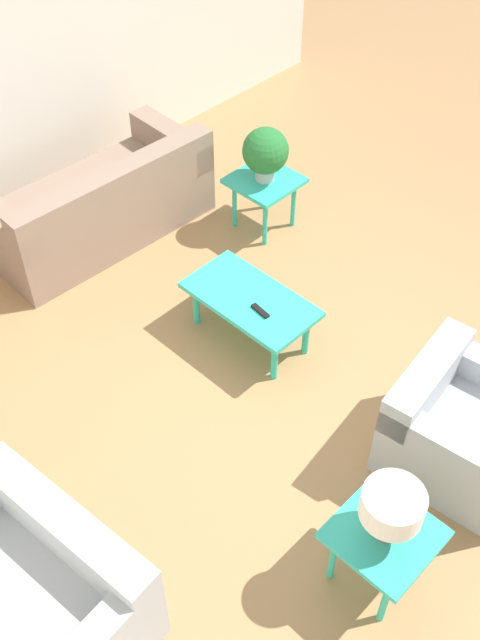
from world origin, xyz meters
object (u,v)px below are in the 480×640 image
at_px(loveseat, 34,595).
at_px(armchair, 461,429).
at_px(sofa, 99,205).
at_px(side_table_lamp, 383,539).
at_px(side_table_plant, 264,186).
at_px(coffee_table, 250,302).
at_px(potted_plant, 265,152).
at_px(table_lamp, 392,507).

bearing_deg(loveseat, armchair, 62.28).
xyz_separation_m(sofa, armchair, (-3.44, -0.14, -0.01)).
xyz_separation_m(sofa, loveseat, (-2.41, 2.35, -0.01)).
distance_m(armchair, side_table_lamp, 1.03).
distance_m(armchair, loveseat, 2.70).
relative_size(sofa, side_table_lamp, 3.64).
xyz_separation_m(loveseat, side_table_plant, (1.49, -3.39, 0.13)).
distance_m(coffee_table, potted_plant, 1.40).
xyz_separation_m(armchair, loveseat, (1.03, 2.49, -0.01)).
bearing_deg(sofa, armchair, 94.79).
height_order(armchair, loveseat, same).
bearing_deg(side_table_lamp, sofa, -13.75).
bearing_deg(table_lamp, coffee_table, -25.55).
relative_size(side_table_lamp, potted_plant, 1.14).
relative_size(coffee_table, side_table_plant, 1.84).
bearing_deg(armchair, loveseat, 150.46).
relative_size(loveseat, side_table_plant, 2.41).
xyz_separation_m(coffee_table, side_table_plant, (0.84, -1.05, 0.06)).
bearing_deg(coffee_table, armchair, -174.86).
height_order(sofa, side_table_lamp, sofa).
xyz_separation_m(sofa, side_table_plant, (-0.92, -1.05, 0.12)).
xyz_separation_m(side_table_lamp, table_lamp, (0.00, -0.00, 0.33)).
height_order(sofa, potted_plant, potted_plant).
height_order(loveseat, table_lamp, table_lamp).
relative_size(side_table_plant, table_lamp, 1.45).
bearing_deg(side_table_plant, armchair, 160.33).
xyz_separation_m(loveseat, side_table_lamp, (-1.16, -1.47, 0.13)).
height_order(armchair, table_lamp, table_lamp).
distance_m(coffee_table, side_table_lamp, 2.01).
bearing_deg(side_table_plant, table_lamp, 144.10).
bearing_deg(loveseat, coffee_table, 100.34).
height_order(sofa, armchair, sofa).
bearing_deg(sofa, potted_plant, 141.06).
distance_m(sofa, armchair, 3.45).
relative_size(armchair, coffee_table, 0.99).
bearing_deg(loveseat, side_table_lamp, 46.53).
distance_m(side_table_plant, table_lamp, 3.29).
bearing_deg(sofa, loveseat, 48.16).
distance_m(side_table_lamp, table_lamp, 0.33).
height_order(potted_plant, table_lamp, potted_plant).
relative_size(loveseat, coffee_table, 1.31).
bearing_deg(loveseat, potted_plant, 108.53).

